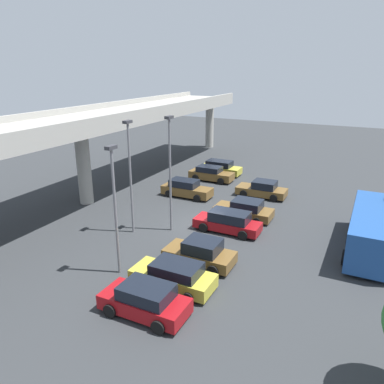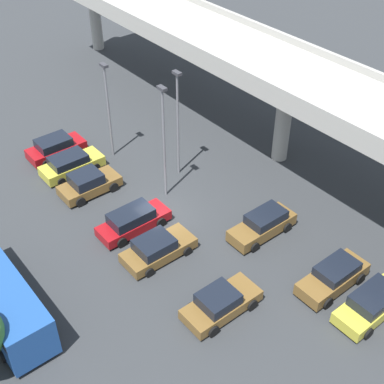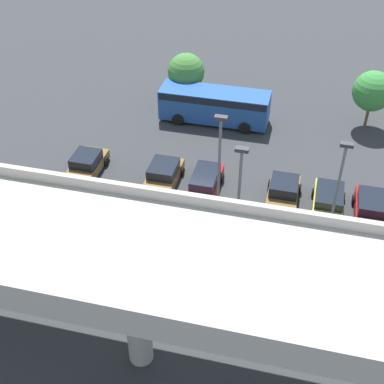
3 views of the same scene
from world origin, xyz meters
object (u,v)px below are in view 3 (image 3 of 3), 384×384
at_px(parked_car_0, 371,209).
at_px(tree_front_centre, 186,72).
at_px(parked_car_2, 283,193).
at_px(parked_car_6, 86,166).
at_px(parked_car_7, 7,217).
at_px(parked_car_4, 163,176).
at_px(lamp_post_mid_lot, 219,170).
at_px(lamp_post_by_overpass, 238,201).
at_px(shuttle_bus, 215,104).
at_px(parked_car_1, 328,202).
at_px(parked_car_3, 205,184).
at_px(lamp_post_near_aisle, 337,191).
at_px(parked_car_5, 93,231).
at_px(tree_front_left, 373,91).

distance_m(parked_car_0, tree_front_centre, 19.42).
bearing_deg(parked_car_2, parked_car_6, -89.34).
relative_size(parked_car_0, parked_car_7, 0.95).
bearing_deg(tree_front_centre, parked_car_4, 96.26).
xyz_separation_m(lamp_post_mid_lot, tree_front_centre, (5.95, -15.63, -1.90)).
bearing_deg(lamp_post_by_overpass, parked_car_6, -27.82).
distance_m(shuttle_bus, lamp_post_mid_lot, 14.05).
bearing_deg(parked_car_1, parked_car_3, -89.99).
bearing_deg(lamp_post_mid_lot, parked_car_4, -41.30).
height_order(parked_car_4, lamp_post_by_overpass, lamp_post_by_overpass).
distance_m(lamp_post_near_aisle, tree_front_centre, 19.95).
height_order(lamp_post_mid_lot, tree_front_centre, lamp_post_mid_lot).
xyz_separation_m(parked_car_5, tree_front_centre, (-1.26, -18.06, 2.24)).
relative_size(parked_car_0, parked_car_6, 0.97).
bearing_deg(lamp_post_by_overpass, shuttle_bus, -73.86).
bearing_deg(lamp_post_near_aisle, parked_car_5, 10.84).
height_order(parked_car_4, lamp_post_near_aisle, lamp_post_near_aisle).
bearing_deg(lamp_post_by_overpass, lamp_post_near_aisle, -153.42).
bearing_deg(parked_car_6, parked_car_4, 91.82).
distance_m(parked_car_2, lamp_post_near_aisle, 6.17).
relative_size(lamp_post_mid_lot, tree_front_centre, 1.85).
bearing_deg(tree_front_left, parked_car_3, 46.98).
height_order(parked_car_1, parked_car_4, same).
height_order(parked_car_6, lamp_post_by_overpass, lamp_post_by_overpass).
bearing_deg(tree_front_left, parked_car_6, 30.50).
relative_size(parked_car_5, parked_car_7, 1.01).
relative_size(parked_car_1, lamp_post_mid_lot, 0.55).
bearing_deg(parked_car_5, parked_car_6, 26.20).
distance_m(parked_car_3, tree_front_centre, 12.71).
distance_m(shuttle_bus, tree_front_left, 12.35).
relative_size(parked_car_1, lamp_post_near_aisle, 0.61).
height_order(parked_car_5, tree_front_left, tree_front_left).
distance_m(parked_car_2, parked_car_6, 13.98).
bearing_deg(parked_car_6, lamp_post_near_aisle, 77.65).
bearing_deg(lamp_post_near_aisle, parked_car_2, -52.21).
relative_size(parked_car_0, lamp_post_mid_lot, 0.52).
distance_m(parked_car_1, parked_car_3, 8.24).
relative_size(parked_car_4, lamp_post_mid_lot, 0.55).
relative_size(parked_car_1, parked_car_7, 1.00).
bearing_deg(parked_car_3, lamp_post_by_overpass, 27.19).
bearing_deg(parked_car_5, shuttle_bus, -14.97).
bearing_deg(tree_front_left, parked_car_2, 64.22).
height_order(parked_car_5, tree_front_centre, tree_front_centre).
height_order(parked_car_7, lamp_post_mid_lot, lamp_post_mid_lot).
bearing_deg(lamp_post_mid_lot, lamp_post_by_overpass, 123.41).
relative_size(parked_car_2, parked_car_5, 0.91).
xyz_separation_m(parked_car_0, lamp_post_mid_lot, (9.26, 3.76, 4.14)).
xyz_separation_m(parked_car_3, lamp_post_near_aisle, (-8.29, 3.66, 3.74)).
height_order(lamp_post_mid_lot, tree_front_left, lamp_post_mid_lot).
bearing_deg(tree_front_centre, parked_car_0, 142.03).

